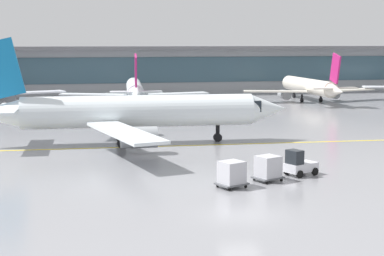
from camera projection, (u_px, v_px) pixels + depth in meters
ground_plane at (241, 215)px, 37.14m from camera, size 400.00×400.00×0.00m
taxiway_centreline_stripe at (142, 147)px, 61.07m from camera, size 109.92×4.87×0.01m
terminal_concourse at (118, 70)px, 121.54m from camera, size 185.66×11.00×9.60m
gate_airplane_2 at (135, 90)px, 100.08m from camera, size 24.56×26.52×8.78m
gate_airplane_3 at (309, 87)px, 106.88m from camera, size 24.56×26.32×8.75m
taxiing_regional_jet at (135, 112)px, 62.47m from camera, size 33.16×30.84×10.99m
baggage_tug at (299, 164)px, 48.00m from camera, size 2.94×2.41×2.10m
cargo_dolly_lead at (268, 167)px, 46.06m from camera, size 2.57×2.31×1.94m
cargo_dolly_trailing at (232, 173)px, 44.01m from camera, size 2.57×2.31×1.94m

